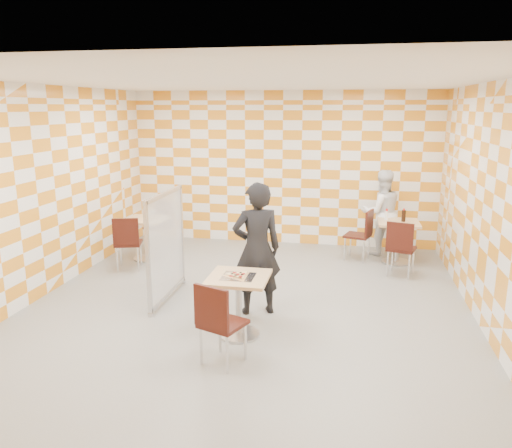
{
  "coord_description": "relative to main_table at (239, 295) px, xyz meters",
  "views": [
    {
      "loc": [
        1.33,
        -6.23,
        2.69
      ],
      "look_at": [
        0.1,
        0.2,
        1.15
      ],
      "focal_mm": 35.0,
      "sensor_mm": 36.0,
      "label": 1
    }
  ],
  "objects": [
    {
      "name": "chair_empty_far",
      "position": [
        -2.29,
        3.39,
        0.04
      ],
      "size": [
        0.53,
        0.54,
        0.92
      ],
      "color": "#36110A",
      "rests_on": "ground"
    },
    {
      "name": "sport_bottle",
      "position": [
        1.89,
        3.4,
        0.33
      ],
      "size": [
        0.06,
        0.06,
        0.2
      ],
      "color": "white",
      "rests_on": "second_table"
    },
    {
      "name": "main_table",
      "position": [
        0.0,
        0.0,
        0.0
      ],
      "size": [
        0.7,
        0.7,
        0.75
      ],
      "color": "tan",
      "rests_on": "ground"
    },
    {
      "name": "man_white",
      "position": [
        1.83,
        3.85,
        0.28
      ],
      "size": [
        0.91,
        0.8,
        1.58
      ],
      "primitive_type": "imported",
      "rotation": [
        0.0,
        0.0,
        3.44
      ],
      "color": "white",
      "rests_on": "ground"
    },
    {
      "name": "man_dark",
      "position": [
        0.08,
        0.72,
        0.37
      ],
      "size": [
        0.75,
        0.63,
        1.76
      ],
      "primitive_type": "imported",
      "rotation": [
        0.0,
        0.0,
        3.53
      ],
      "color": "black",
      "rests_on": "ground"
    },
    {
      "name": "room_shell",
      "position": [
        -0.08,
        1.35,
        0.99
      ],
      "size": [
        7.0,
        7.0,
        7.0
      ],
      "color": "gray",
      "rests_on": "ground"
    },
    {
      "name": "empty_table",
      "position": [
        -2.31,
        2.71,
        0.0
      ],
      "size": [
        0.7,
        0.7,
        0.75
      ],
      "color": "tan",
      "rests_on": "ground"
    },
    {
      "name": "chair_empty_near",
      "position": [
        -2.36,
        2.03,
        0.04
      ],
      "size": [
        0.52,
        0.53,
        0.92
      ],
      "color": "#36110A",
      "rests_on": "ground"
    },
    {
      "name": "partition",
      "position": [
        -1.26,
        0.97,
        0.28
      ],
      "size": [
        0.08,
        1.38,
        1.55
      ],
      "color": "white",
      "rests_on": "ground"
    },
    {
      "name": "chair_second_side",
      "position": [
        1.5,
        3.34,
        0.04
      ],
      "size": [
        0.53,
        0.53,
        0.92
      ],
      "color": "#36110A",
      "rests_on": "ground"
    },
    {
      "name": "chair_main_front",
      "position": [
        -0.05,
        -0.76,
        0.04
      ],
      "size": [
        0.55,
        0.55,
        0.92
      ],
      "color": "#36110A",
      "rests_on": "ground"
    },
    {
      "name": "pizza_on_foil",
      "position": [
        -0.0,
        -0.02,
        0.26
      ],
      "size": [
        0.4,
        0.4,
        0.04
      ],
      "color": "silver",
      "rests_on": "main_table"
    },
    {
      "name": "chair_second_front",
      "position": [
        2.08,
        2.55,
        0.04
      ],
      "size": [
        0.53,
        0.53,
        0.92
      ],
      "color": "#36110A",
      "rests_on": "ground"
    },
    {
      "name": "soda_bottle",
      "position": [
        2.18,
        3.33,
        0.34
      ],
      "size": [
        0.07,
        0.07,
        0.23
      ],
      "color": "black",
      "rests_on": "second_table"
    },
    {
      "name": "second_table",
      "position": [
        2.1,
        3.32,
        0.0
      ],
      "size": [
        0.7,
        0.7,
        0.75
      ],
      "color": "tan",
      "rests_on": "ground"
    }
  ]
}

